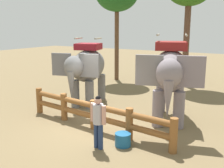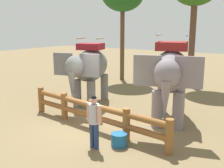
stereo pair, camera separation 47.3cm
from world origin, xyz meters
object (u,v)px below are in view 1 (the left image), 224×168
(log_fence, at_px, (94,112))
(elephant_center, at_px, (170,73))
(feed_bucket, at_px, (123,140))
(tourist_woman_in_black, at_px, (98,118))
(elephant_near_left, at_px, (87,68))

(log_fence, xyz_separation_m, elephant_center, (1.99, 2.16, 1.25))
(log_fence, relative_size, feed_bucket, 12.94)
(elephant_center, distance_m, tourist_woman_in_black, 3.63)
(feed_bucket, bearing_deg, elephant_near_left, 139.40)
(elephant_near_left, xyz_separation_m, feed_bucket, (3.61, -3.10, -1.53))
(elephant_center, bearing_deg, tourist_woman_in_black, -105.81)
(elephant_center, height_order, tourist_woman_in_black, elephant_center)
(tourist_woman_in_black, xyz_separation_m, feed_bucket, (0.55, 0.52, -0.74))
(elephant_near_left, bearing_deg, feed_bucket, -40.60)
(elephant_near_left, bearing_deg, elephant_center, -3.39)
(elephant_near_left, height_order, elephant_center, elephant_center)
(elephant_center, xyz_separation_m, feed_bucket, (-0.41, -2.86, -1.66))
(elephant_near_left, relative_size, feed_bucket, 7.55)
(elephant_near_left, xyz_separation_m, elephant_center, (4.02, -0.24, 0.13))
(log_fence, distance_m, feed_bucket, 1.77)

